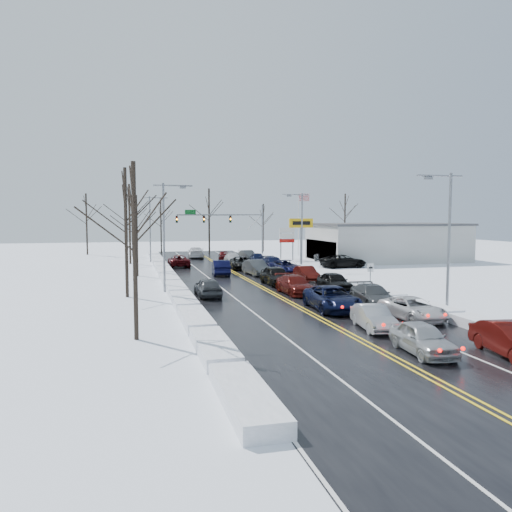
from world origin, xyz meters
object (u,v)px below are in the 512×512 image
object	(u,v)px
flagpole	(300,219)
queued_car_0	(422,354)
dealership_building	(386,242)
traffic_signal_mast	(230,222)
oncoming_car_0	(221,275)
tires_plus_sign	(301,226)

from	to	relation	value
flagpole	queued_car_0	world-z (taller)	flagpole
dealership_building	queued_car_0	size ratio (longest dim) A/B	4.83
flagpole	dealership_building	distance (m)	15.24
traffic_signal_mast	dealership_building	distance (m)	23.01
dealership_building	queued_car_0	distance (m)	49.35
dealership_building	oncoming_car_0	bearing A→B (deg)	-156.31
tires_plus_sign	flagpole	bearing A→B (deg)	71.56
queued_car_0	traffic_signal_mast	bearing A→B (deg)	92.64
traffic_signal_mast	dealership_building	xyz separation A→B (m)	(20.53, -9.99, -2.82)
traffic_signal_mast	oncoming_car_0	world-z (taller)	traffic_signal_mast
traffic_signal_mast	queued_car_0	xyz separation A→B (m)	(-1.81, -53.91, -5.48)
oncoming_car_0	dealership_building	bearing A→B (deg)	-150.88
flagpole	oncoming_car_0	distance (m)	29.47
tires_plus_sign	dealership_building	bearing A→B (deg)	8.47
traffic_signal_mast	flagpole	bearing A→B (deg)	9.73
tires_plus_sign	dealership_building	distance (m)	13.82
flagpole	oncoming_car_0	world-z (taller)	flagpole
traffic_signal_mast	flagpole	world-z (taller)	flagpole
flagpole	oncoming_car_0	size ratio (longest dim) A/B	2.04
flagpole	oncoming_car_0	xyz separation A→B (m)	(-17.00, -23.32, -5.93)
traffic_signal_mast	flagpole	xyz separation A→B (m)	(11.72, 2.01, 0.45)
queued_car_0	flagpole	bearing A→B (deg)	80.96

